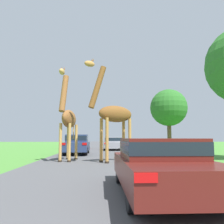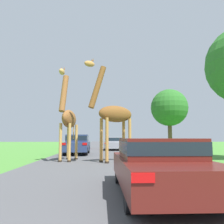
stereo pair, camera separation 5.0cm
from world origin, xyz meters
TOP-DOWN VIEW (x-y plane):
  - road at (0.00, 30.00)m, footprint 6.95×120.00m
  - giraffe_near_road at (0.56, 12.85)m, footprint 2.70×1.81m
  - giraffe_companion at (-1.85, 13.64)m, footprint 0.87×2.91m
  - car_lead_maroon at (1.23, 5.92)m, footprint 1.74×4.36m
  - car_queue_right at (1.25, 25.43)m, footprint 1.94×4.48m
  - car_queue_left at (-1.86, 18.85)m, footprint 1.73×4.35m
  - car_far_ahead at (-2.77, 29.29)m, footprint 1.95×4.41m
  - tree_left_edge at (9.19, 32.21)m, footprint 5.01×5.01m

SIDE VIEW (x-z plane):
  - road at x=0.00m, z-range 0.00..0.00m
  - car_lead_maroon at x=1.23m, z-range 0.05..1.26m
  - car_queue_right at x=1.25m, z-range 0.04..1.39m
  - car_far_ahead at x=-2.77m, z-range 0.04..1.50m
  - car_queue_left at x=-1.86m, z-range 0.04..1.52m
  - giraffe_companion at x=-1.85m, z-range -0.11..4.73m
  - giraffe_near_road at x=0.56m, z-range -0.14..5.10m
  - tree_left_edge at x=9.19m, z-range 1.39..9.25m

